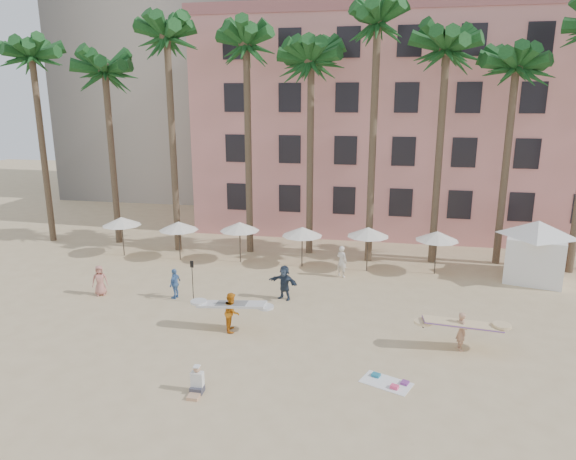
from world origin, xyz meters
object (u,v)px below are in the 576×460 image
(pink_hotel, at_px, (428,126))
(carrier_yellow, at_px, (462,328))
(cabana, at_px, (536,245))
(carrier_white, at_px, (232,310))

(pink_hotel, xyz_separation_m, carrier_yellow, (0.27, -23.02, -7.05))
(cabana, xyz_separation_m, carrier_yellow, (-5.18, -9.65, -1.11))
(cabana, distance_m, carrier_yellow, 11.01)
(pink_hotel, bearing_deg, cabana, -67.83)
(pink_hotel, distance_m, cabana, 15.62)
(carrier_white, bearing_deg, cabana, 32.74)
(cabana, xyz_separation_m, carrier_white, (-15.06, -9.68, -1.11))
(cabana, bearing_deg, pink_hotel, 112.17)
(carrier_yellow, bearing_deg, pink_hotel, 90.66)
(pink_hotel, xyz_separation_m, carrier_white, (-9.61, -23.06, -7.04))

